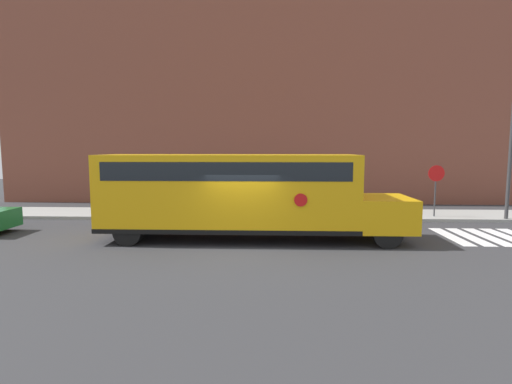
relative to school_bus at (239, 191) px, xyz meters
The scene contains 6 objects.
ground_plane 2.14m from the school_bus, 80.36° to the right, with size 60.00×60.00×0.00m, color #333335.
sidewalk_strip 5.65m from the school_bus, 87.96° to the left, with size 44.00×3.00×0.15m.
building_backdrop 12.82m from the school_bus, 89.08° to the left, with size 32.00×4.00×13.29m.
crosswalk_stripes 10.41m from the school_bus, ahead, with size 4.70×3.20×0.01m.
school_bus is the anchor object (origin of this frame).
stop_sign 10.12m from the school_bus, 27.41° to the left, with size 0.76×0.10×2.60m.
Camera 1 is at (1.02, -13.43, 3.37)m, focal length 28.00 mm.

